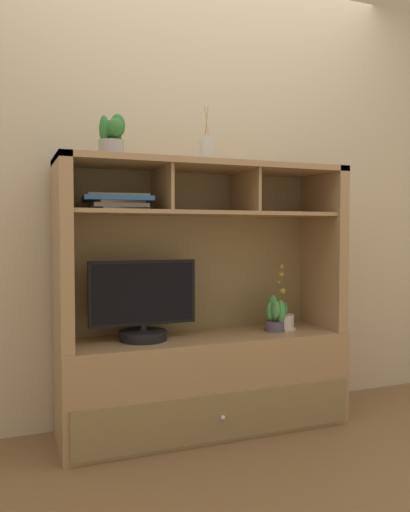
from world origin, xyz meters
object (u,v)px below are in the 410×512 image
at_px(media_console, 204,347).
at_px(magazine_stack_left, 118,202).
at_px(tv_monitor, 143,306).
at_px(diffuser_bottle, 207,151).
at_px(potted_fern, 276,314).
at_px(potted_succulent, 112,139).
at_px(potted_orchid, 281,320).

bearing_deg(media_console, magazine_stack_left, -177.12).
bearing_deg(tv_monitor, diffuser_bottle, -3.92).
distance_m(potted_fern, potted_succulent, 1.27).
relative_size(diffuser_bottle, potted_succulent, 1.36).
bearing_deg(potted_succulent, tv_monitor, 5.48).
xyz_separation_m(tv_monitor, magazine_stack_left, (-0.13, -0.01, 0.52)).
relative_size(tv_monitor, potted_fern, 2.77).
height_order(potted_orchid, magazine_stack_left, magazine_stack_left).
relative_size(media_console, potted_succulent, 7.12).
bearing_deg(tv_monitor, media_console, 1.55).
bearing_deg(diffuser_bottle, potted_orchid, 4.58).
distance_m(tv_monitor, diffuser_bottle, 0.86).
bearing_deg(potted_orchid, media_console, -179.32).
xyz_separation_m(media_console, magazine_stack_left, (-0.46, -0.02, 0.75)).
bearing_deg(tv_monitor, potted_succulent, -174.52).
height_order(tv_monitor, magazine_stack_left, magazine_stack_left).
height_order(diffuser_bottle, potted_succulent, diffuser_bottle).
height_order(potted_fern, magazine_stack_left, magazine_stack_left).
xyz_separation_m(media_console, potted_orchid, (0.47, 0.01, 0.11)).
xyz_separation_m(potted_fern, diffuser_bottle, (-0.41, 0.00, 0.87)).
distance_m(media_console, diffuser_bottle, 1.03).
distance_m(potted_orchid, magazine_stack_left, 1.13).
distance_m(tv_monitor, magazine_stack_left, 0.54).
distance_m(magazine_stack_left, diffuser_bottle, 0.54).
xyz_separation_m(potted_orchid, magazine_stack_left, (-0.93, -0.03, 0.64)).
bearing_deg(media_console, diffuser_bottle, -90.00).
bearing_deg(diffuser_bottle, potted_fern, -0.34).
relative_size(potted_orchid, diffuser_bottle, 1.26).
bearing_deg(tv_monitor, potted_orchid, 1.04).
bearing_deg(media_console, tv_monitor, -178.45).
xyz_separation_m(tv_monitor, diffuser_bottle, (0.33, -0.02, 0.79)).
distance_m(potted_orchid, potted_fern, 0.08).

